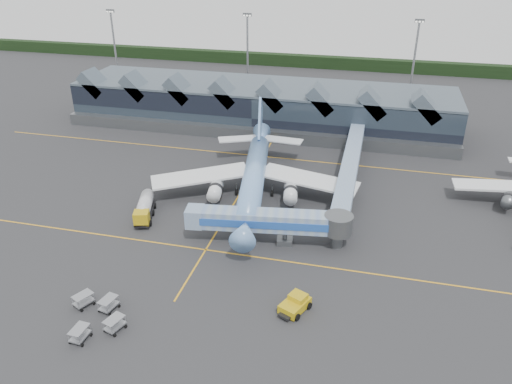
% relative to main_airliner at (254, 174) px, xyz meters
% --- Properties ---
extents(ground, '(260.00, 260.00, 0.00)m').
position_rel_main_airliner_xyz_m(ground, '(-2.57, -10.81, -4.01)').
color(ground, '#262628').
rests_on(ground, ground).
extents(taxi_stripes, '(120.00, 60.00, 0.01)m').
position_rel_main_airliner_xyz_m(taxi_stripes, '(-2.57, -0.81, -4.01)').
color(taxi_stripes, gold).
rests_on(taxi_stripes, ground).
extents(tree_line_far, '(260.00, 4.00, 4.00)m').
position_rel_main_airliner_xyz_m(tree_line_far, '(-2.57, 99.19, -2.01)').
color(tree_line_far, black).
rests_on(tree_line_far, ground).
extents(terminal, '(90.00, 22.25, 12.52)m').
position_rel_main_airliner_xyz_m(terminal, '(-7.64, 36.55, 0.87)').
color(terminal, black).
rests_on(terminal, ground).
extents(light_masts, '(132.40, 42.56, 22.45)m').
position_rel_main_airliner_xyz_m(light_masts, '(18.43, 51.99, 8.48)').
color(light_masts, gray).
rests_on(light_masts, ground).
extents(main_airliner, '(36.43, 42.38, 13.65)m').
position_rel_main_airliner_xyz_m(main_airliner, '(0.00, 0.00, 0.00)').
color(main_airliner, '#649ACB').
rests_on(main_airliner, ground).
extents(jet_bridge, '(24.44, 6.85, 5.38)m').
position_rel_main_airliner_xyz_m(jet_bridge, '(7.25, -14.49, -0.33)').
color(jet_bridge, '#738FC0').
rests_on(jet_bridge, ground).
extents(fuel_truck, '(4.76, 9.26, 3.11)m').
position_rel_main_airliner_xyz_m(fuel_truck, '(-15.39, -11.84, -2.27)').
color(fuel_truck, black).
rests_on(fuel_truck, ground).
extents(pushback_tug, '(4.04, 4.92, 1.98)m').
position_rel_main_airliner_xyz_m(pushback_tug, '(12.43, -28.63, -3.12)').
color(pushback_tug, gold).
rests_on(pushback_tug, ground).
extents(baggage_carts, '(8.19, 8.02, 1.66)m').
position_rel_main_airliner_xyz_m(baggage_carts, '(-10.05, -36.30, -3.08)').
color(baggage_carts, '#999BA1').
rests_on(baggage_carts, ground).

